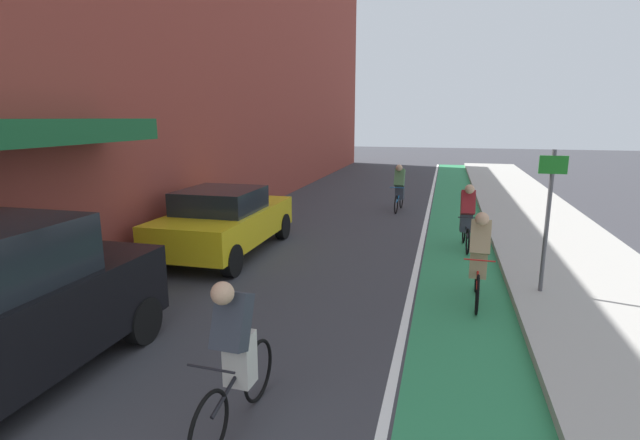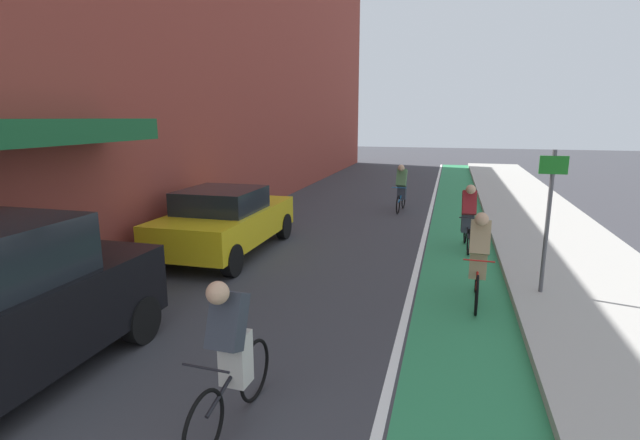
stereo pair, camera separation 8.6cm
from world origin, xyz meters
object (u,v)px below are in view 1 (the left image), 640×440
Objects in this scene: cyclist_trailing at (467,216)px; cyclist_far at (400,186)px; parked_sedan_yellow_cab at (225,220)px; cyclist_lead at (235,354)px; street_sign_post at (549,208)px; cyclist_mid at (479,257)px.

cyclist_far is (-2.01, 4.33, 0.04)m from cyclist_trailing.
cyclist_lead reaches higher than parked_sedan_yellow_cab.
street_sign_post is (3.63, 4.59, 0.79)m from cyclist_lead.
parked_sedan_yellow_cab is at bearing 169.65° from street_sign_post.
street_sign_post reaches higher than cyclist_trailing.
parked_sedan_yellow_cab is at bearing 116.89° from cyclist_lead.
cyclist_lead is at bearing -108.00° from cyclist_trailing.
cyclist_lead is 1.05× the size of cyclist_trailing.
street_sign_post is at bearing 51.64° from cyclist_lead.
cyclist_lead is 4.86m from cyclist_mid.
cyclist_trailing is at bearing 110.67° from street_sign_post.
cyclist_mid is 1.03× the size of cyclist_trailing.
cyclist_lead is 1.05× the size of cyclist_far.
cyclist_trailing is at bearing 18.86° from parked_sedan_yellow_cab.
cyclist_far is 8.07m from street_sign_post.
cyclist_mid reaches higher than cyclist_trailing.
cyclist_far is (3.41, 6.18, 0.06)m from parked_sedan_yellow_cab.
cyclist_lead is at bearing -63.11° from parked_sedan_yellow_cab.
parked_sedan_yellow_cab is at bearing 163.20° from cyclist_mid.
cyclist_mid is at bearing -88.98° from cyclist_trailing.
cyclist_far is at bearing 114.95° from cyclist_trailing.
cyclist_mid is 3.51m from cyclist_trailing.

